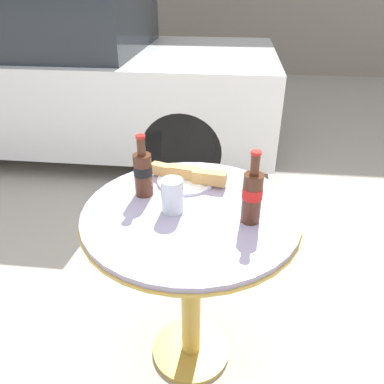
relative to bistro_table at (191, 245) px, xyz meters
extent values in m
plane|color=#A8A093|center=(0.00, 0.00, -0.62)|extent=(30.00, 30.00, 0.00)
cylinder|color=gold|center=(0.00, 0.00, -0.61)|extent=(0.35, 0.35, 0.02)
cylinder|color=gold|center=(0.00, 0.00, -0.23)|extent=(0.08, 0.08, 0.74)
cylinder|color=gold|center=(0.00, 0.00, 0.13)|extent=(0.79, 0.79, 0.01)
cylinder|color=#9E93B2|center=(0.00, 0.00, 0.15)|extent=(0.78, 0.78, 0.02)
cylinder|color=#4C2819|center=(-0.19, 0.09, 0.24)|extent=(0.07, 0.07, 0.16)
cylinder|color=black|center=(-0.19, 0.09, 0.26)|extent=(0.07, 0.07, 0.04)
cylinder|color=#4C2819|center=(-0.19, 0.09, 0.36)|extent=(0.03, 0.03, 0.07)
cylinder|color=red|center=(-0.19, 0.09, 0.39)|extent=(0.04, 0.04, 0.01)
cylinder|color=#4C2819|center=(0.21, -0.05, 0.25)|extent=(0.07, 0.07, 0.18)
cylinder|color=red|center=(0.21, -0.05, 0.27)|extent=(0.07, 0.07, 0.04)
cylinder|color=#4C2819|center=(0.21, -0.05, 0.37)|extent=(0.03, 0.03, 0.07)
cylinder|color=red|center=(0.21, -0.05, 0.41)|extent=(0.03, 0.03, 0.01)
cylinder|color=silver|center=(-0.06, -0.02, 0.21)|extent=(0.07, 0.07, 0.10)
cylinder|color=silver|center=(-0.06, -0.02, 0.22)|extent=(0.08, 0.08, 0.12)
cylinder|color=white|center=(-0.04, 0.20, 0.16)|extent=(0.23, 0.23, 0.01)
cube|color=white|center=(-0.04, 0.20, 0.17)|extent=(0.16, 0.16, 0.00)
cube|color=tan|center=(-0.13, 0.23, 0.19)|extent=(0.14, 0.08, 0.04)
cube|color=tan|center=(-0.04, 0.21, 0.20)|extent=(0.14, 0.07, 0.05)
cube|color=tan|center=(0.05, 0.18, 0.20)|extent=(0.14, 0.06, 0.05)
cube|color=silver|center=(-1.43, 2.35, -0.08)|extent=(3.81, 1.73, 0.74)
cube|color=#23282D|center=(-1.62, 2.35, 0.52)|extent=(1.83, 1.52, 0.46)
cylinder|color=black|center=(-0.25, 3.11, -0.31)|extent=(0.63, 0.21, 0.63)
cylinder|color=black|center=(-0.25, 1.59, -0.31)|extent=(0.63, 0.21, 0.63)
cylinder|color=black|center=(-2.61, 3.11, -0.31)|extent=(0.63, 0.21, 0.63)
camera|label=1|loc=(0.13, -1.11, 0.89)|focal=35.00mm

